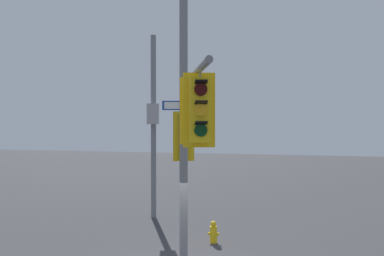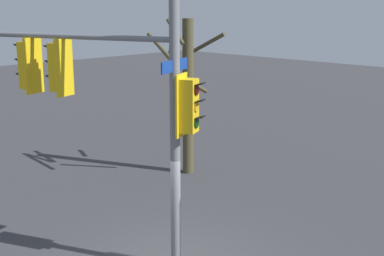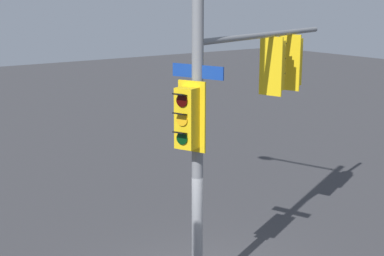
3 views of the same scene
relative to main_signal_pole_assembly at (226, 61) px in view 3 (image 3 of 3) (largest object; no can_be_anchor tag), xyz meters
name	(u,v)px [view 3 (image 3 of 3)]	position (x,y,z in m)	size (l,w,h in m)	color
main_signal_pole_assembly	(226,61)	(0.00, 0.00, 0.00)	(3.44, 5.98, 8.73)	slate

